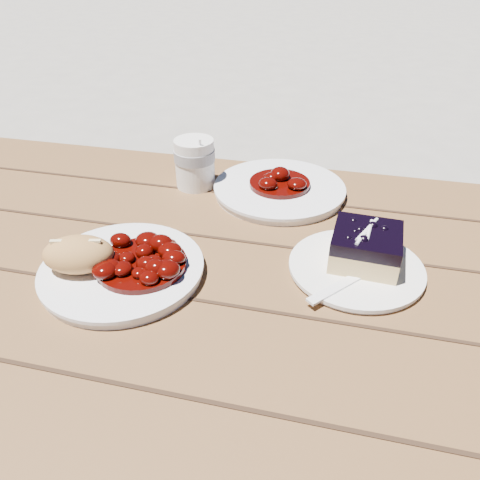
% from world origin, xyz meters
% --- Properties ---
extents(picnic_table, '(2.00, 1.55, 0.75)m').
position_xyz_m(picnic_table, '(0.00, -0.00, 0.59)').
color(picnic_table, brown).
rests_on(picnic_table, ground).
extents(main_plate, '(0.24, 0.24, 0.02)m').
position_xyz_m(main_plate, '(0.15, -0.05, 0.76)').
color(main_plate, white).
rests_on(main_plate, picnic_table).
extents(goulash_stew, '(0.13, 0.13, 0.04)m').
position_xyz_m(goulash_stew, '(0.18, -0.04, 0.79)').
color(goulash_stew, '#3E0502').
rests_on(goulash_stew, main_plate).
extents(bread_roll, '(0.12, 0.09, 0.05)m').
position_xyz_m(bread_roll, '(0.10, -0.07, 0.79)').
color(bread_roll, '#B17F44').
rests_on(bread_roll, main_plate).
extents(dessert_plate, '(0.20, 0.20, 0.01)m').
position_xyz_m(dessert_plate, '(0.49, 0.04, 0.76)').
color(dessert_plate, white).
rests_on(dessert_plate, picnic_table).
extents(blueberry_cake, '(0.11, 0.11, 0.06)m').
position_xyz_m(blueberry_cake, '(0.50, 0.06, 0.79)').
color(blueberry_cake, '#D8B976').
rests_on(blueberry_cake, dessert_plate).
extents(fork_dessert, '(0.12, 0.14, 0.00)m').
position_xyz_m(fork_dessert, '(0.47, -0.01, 0.76)').
color(fork_dessert, white).
rests_on(fork_dessert, dessert_plate).
extents(coffee_cup, '(0.08, 0.08, 0.10)m').
position_xyz_m(coffee_cup, '(0.17, 0.26, 0.80)').
color(coffee_cup, white).
rests_on(coffee_cup, picnic_table).
extents(second_plate, '(0.25, 0.25, 0.02)m').
position_xyz_m(second_plate, '(0.34, 0.27, 0.76)').
color(second_plate, white).
rests_on(second_plate, picnic_table).
extents(second_stew, '(0.12, 0.12, 0.04)m').
position_xyz_m(second_stew, '(0.34, 0.27, 0.79)').
color(second_stew, '#3E0502').
rests_on(second_stew, second_plate).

